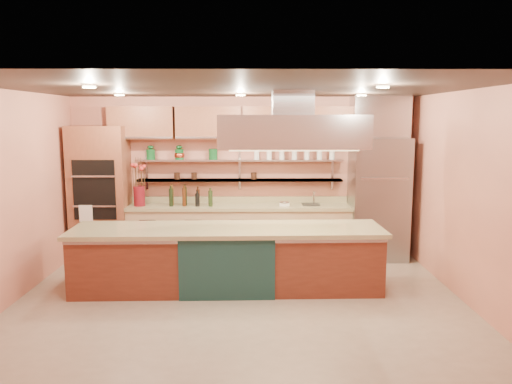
{
  "coord_description": "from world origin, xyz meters",
  "views": [
    {
      "loc": [
        0.17,
        -6.34,
        2.44
      ],
      "look_at": [
        0.23,
        1.0,
        1.34
      ],
      "focal_mm": 35.0,
      "sensor_mm": 36.0,
      "label": 1
    }
  ],
  "objects_px": {
    "island": "(228,258)",
    "refrigerator": "(378,199)",
    "green_canister": "(213,154)",
    "flower_vase": "(139,196)",
    "copper_kettle": "(179,156)",
    "kitchen_scale": "(284,203)"
  },
  "relations": [
    {
      "from": "flower_vase",
      "to": "green_canister",
      "type": "height_order",
      "value": "green_canister"
    },
    {
      "from": "kitchen_scale",
      "to": "green_canister",
      "type": "xyz_separation_m",
      "value": [
        -1.24,
        0.22,
        0.83
      ]
    },
    {
      "from": "refrigerator",
      "to": "green_canister",
      "type": "distance_m",
      "value": 2.97
    },
    {
      "from": "kitchen_scale",
      "to": "green_canister",
      "type": "distance_m",
      "value": 1.51
    },
    {
      "from": "island",
      "to": "refrigerator",
      "type": "bearing_deg",
      "value": 30.71
    },
    {
      "from": "island",
      "to": "flower_vase",
      "type": "xyz_separation_m",
      "value": [
        -1.59,
        1.59,
        0.65
      ]
    },
    {
      "from": "kitchen_scale",
      "to": "copper_kettle",
      "type": "relative_size",
      "value": 1.01
    },
    {
      "from": "green_canister",
      "to": "flower_vase",
      "type": "bearing_deg",
      "value": -170.12
    },
    {
      "from": "island",
      "to": "green_canister",
      "type": "relative_size",
      "value": 23.25
    },
    {
      "from": "island",
      "to": "flower_vase",
      "type": "bearing_deg",
      "value": 133.86
    },
    {
      "from": "island",
      "to": "kitchen_scale",
      "type": "bearing_deg",
      "value": 59.03
    },
    {
      "from": "kitchen_scale",
      "to": "copper_kettle",
      "type": "xyz_separation_m",
      "value": [
        -1.83,
        0.22,
        0.8
      ]
    },
    {
      "from": "green_canister",
      "to": "refrigerator",
      "type": "bearing_deg",
      "value": -4.6
    },
    {
      "from": "island",
      "to": "kitchen_scale",
      "type": "xyz_separation_m",
      "value": [
        0.91,
        1.59,
        0.53
      ]
    },
    {
      "from": "kitchen_scale",
      "to": "copper_kettle",
      "type": "bearing_deg",
      "value": -164.12
    },
    {
      "from": "island",
      "to": "green_canister",
      "type": "distance_m",
      "value": 2.29
    },
    {
      "from": "copper_kettle",
      "to": "island",
      "type": "bearing_deg",
      "value": -62.9
    },
    {
      "from": "green_canister",
      "to": "island",
      "type": "bearing_deg",
      "value": -79.61
    },
    {
      "from": "island",
      "to": "flower_vase",
      "type": "relative_size",
      "value": 12.57
    },
    {
      "from": "flower_vase",
      "to": "kitchen_scale",
      "type": "height_order",
      "value": "flower_vase"
    },
    {
      "from": "flower_vase",
      "to": "copper_kettle",
      "type": "bearing_deg",
      "value": 18.19
    },
    {
      "from": "refrigerator",
      "to": "island",
      "type": "height_order",
      "value": "refrigerator"
    }
  ]
}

